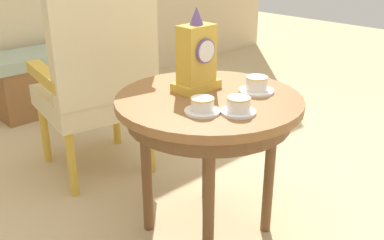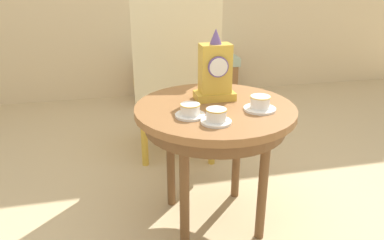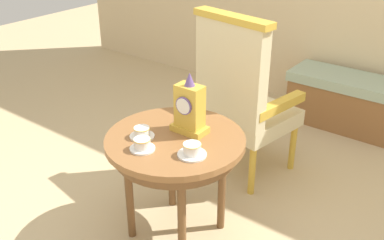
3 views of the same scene
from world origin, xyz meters
TOP-DOWN VIEW (x-y plane):
  - ground_plane at (0.00, 0.00)m, footprint 10.00×10.00m
  - side_table at (-0.05, 0.05)m, footprint 0.74×0.74m
  - teacup_left at (-0.19, -0.05)m, footprint 0.13×0.13m
  - teacup_right at (-0.10, -0.14)m, footprint 0.13×0.13m
  - teacup_center at (0.13, -0.04)m, footprint 0.14×0.14m
  - mantel_clock at (-0.03, 0.15)m, footprint 0.19×0.11m
  - armchair at (-0.09, 0.79)m, footprint 0.62×0.62m
  - window_bench at (0.23, 1.95)m, footprint 0.92×0.40m

SIDE VIEW (x-z plane):
  - ground_plane at x=0.00m, z-range 0.00..0.00m
  - window_bench at x=0.23m, z-range 0.00..0.44m
  - side_table at x=-0.05m, z-range 0.24..0.87m
  - armchair at x=-0.09m, z-range 0.02..1.16m
  - teacup_left at x=-0.19m, z-range 0.62..0.68m
  - teacup_right at x=-0.10m, z-range 0.62..0.68m
  - teacup_center at x=0.13m, z-range 0.62..0.69m
  - mantel_clock at x=-0.03m, z-range 0.59..0.93m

